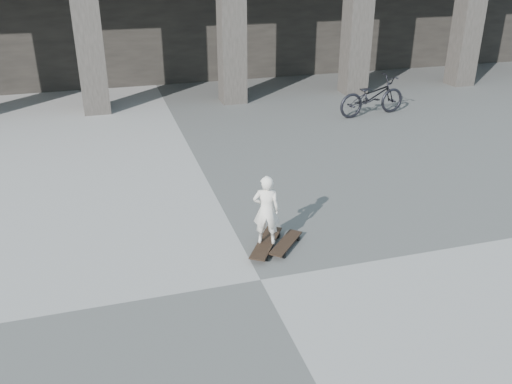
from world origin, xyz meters
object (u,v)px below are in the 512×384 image
object	(u,v)px
longboard	(266,243)
child	(266,210)
bicycle	(372,96)
skateboard_spare	(286,244)

from	to	relation	value
longboard	child	world-z (taller)	child
longboard	bicycle	xyz separation A→B (m)	(4.48, 5.52, 0.41)
skateboard_spare	child	distance (m)	0.60
child	bicycle	size ratio (longest dim) A/B	0.55
skateboard_spare	bicycle	xyz separation A→B (m)	(4.21, 5.60, 0.41)
longboard	child	xyz separation A→B (m)	(-0.00, -0.00, 0.52)
longboard	skateboard_spare	distance (m)	0.28
skateboard_spare	child	xyz separation A→B (m)	(-0.27, 0.08, 0.53)
child	bicycle	xyz separation A→B (m)	(4.48, 5.52, -0.12)
skateboard_spare	bicycle	distance (m)	7.02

